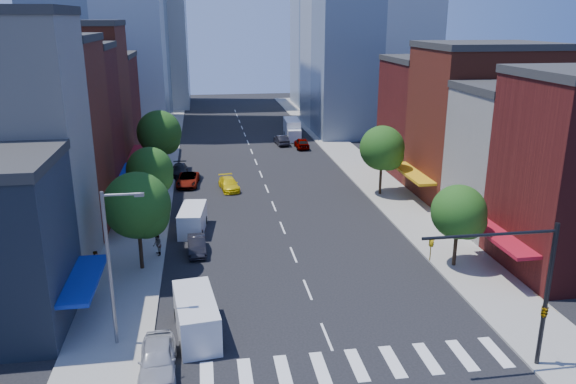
# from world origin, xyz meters

# --- Properties ---
(ground) EXTENTS (220.00, 220.00, 0.00)m
(ground) POSITION_xyz_m (0.00, 0.00, 0.00)
(ground) COLOR black
(ground) RESTS_ON ground
(sidewalk_left) EXTENTS (5.00, 120.00, 0.15)m
(sidewalk_left) POSITION_xyz_m (-12.50, 40.00, 0.07)
(sidewalk_left) COLOR gray
(sidewalk_left) RESTS_ON ground
(sidewalk_right) EXTENTS (5.00, 120.00, 0.15)m
(sidewalk_right) POSITION_xyz_m (12.50, 40.00, 0.07)
(sidewalk_right) COLOR gray
(sidewalk_right) RESTS_ON ground
(crosswalk) EXTENTS (19.00, 3.00, 0.01)m
(crosswalk) POSITION_xyz_m (0.00, -3.00, 0.01)
(crosswalk) COLOR silver
(crosswalk) RESTS_ON ground
(bldg_left_2) EXTENTS (12.00, 9.00, 16.00)m
(bldg_left_2) POSITION_xyz_m (-21.00, 20.50, 8.00)
(bldg_left_2) COLOR maroon
(bldg_left_2) RESTS_ON ground
(bldg_left_3) EXTENTS (12.00, 8.00, 15.00)m
(bldg_left_3) POSITION_xyz_m (-21.00, 29.00, 7.50)
(bldg_left_3) COLOR #4D1313
(bldg_left_3) RESTS_ON ground
(bldg_left_4) EXTENTS (12.00, 9.00, 17.00)m
(bldg_left_4) POSITION_xyz_m (-21.00, 37.50, 8.50)
(bldg_left_4) COLOR maroon
(bldg_left_4) RESTS_ON ground
(bldg_left_5) EXTENTS (12.00, 10.00, 13.00)m
(bldg_left_5) POSITION_xyz_m (-21.00, 47.00, 6.50)
(bldg_left_5) COLOR #4D1313
(bldg_left_5) RESTS_ON ground
(bldg_right_1) EXTENTS (12.00, 8.00, 12.00)m
(bldg_right_1) POSITION_xyz_m (21.00, 15.00, 6.00)
(bldg_right_1) COLOR #BBB6AD
(bldg_right_1) RESTS_ON ground
(bldg_right_2) EXTENTS (12.00, 10.00, 15.00)m
(bldg_right_2) POSITION_xyz_m (21.00, 24.00, 7.50)
(bldg_right_2) COLOR maroon
(bldg_right_2) RESTS_ON ground
(bldg_right_3) EXTENTS (12.00, 10.00, 13.00)m
(bldg_right_3) POSITION_xyz_m (21.00, 34.00, 6.50)
(bldg_right_3) COLOR #4D1313
(bldg_right_3) RESTS_ON ground
(traffic_signal) EXTENTS (7.24, 2.24, 8.00)m
(traffic_signal) POSITION_xyz_m (9.94, -4.50, 4.16)
(traffic_signal) COLOR black
(traffic_signal) RESTS_ON sidewalk_right
(streetlight) EXTENTS (2.25, 0.25, 9.00)m
(streetlight) POSITION_xyz_m (-11.81, 1.00, 5.28)
(streetlight) COLOR slate
(streetlight) RESTS_ON sidewalk_left
(tree_left_near) EXTENTS (4.80, 4.80, 7.30)m
(tree_left_near) POSITION_xyz_m (-11.35, 10.92, 4.87)
(tree_left_near) COLOR black
(tree_left_near) RESTS_ON sidewalk_left
(tree_left_mid) EXTENTS (4.20, 4.20, 6.65)m
(tree_left_mid) POSITION_xyz_m (-11.35, 21.92, 4.53)
(tree_left_mid) COLOR black
(tree_left_mid) RESTS_ON sidewalk_left
(tree_left_far) EXTENTS (5.00, 5.00, 7.75)m
(tree_left_far) POSITION_xyz_m (-11.35, 35.92, 5.20)
(tree_left_far) COLOR black
(tree_left_far) RESTS_ON sidewalk_left
(tree_right_near) EXTENTS (4.00, 4.00, 6.20)m
(tree_right_near) POSITION_xyz_m (11.65, 7.92, 4.19)
(tree_right_near) COLOR black
(tree_right_near) RESTS_ON sidewalk_right
(tree_right_far) EXTENTS (4.60, 4.60, 7.20)m
(tree_right_far) POSITION_xyz_m (11.65, 25.92, 4.86)
(tree_right_far) COLOR black
(tree_right_far) RESTS_ON sidewalk_right
(parked_car_front) EXTENTS (2.03, 4.77, 1.61)m
(parked_car_front) POSITION_xyz_m (-9.50, -2.00, 0.80)
(parked_car_front) COLOR #A5A5A9
(parked_car_front) RESTS_ON ground
(parked_car_second) EXTENTS (1.53, 3.98, 1.30)m
(parked_car_second) POSITION_xyz_m (-7.50, 13.56, 0.65)
(parked_car_second) COLOR black
(parked_car_second) RESTS_ON ground
(parked_car_third) EXTENTS (2.66, 5.05, 1.35)m
(parked_car_third) POSITION_xyz_m (-8.49, 32.61, 0.68)
(parked_car_third) COLOR #999999
(parked_car_third) RESTS_ON ground
(parked_car_rear) EXTENTS (1.88, 4.50, 1.30)m
(parked_car_rear) POSITION_xyz_m (-9.50, 36.93, 0.65)
(parked_car_rear) COLOR black
(parked_car_rear) RESTS_ON ground
(cargo_van_near) EXTENTS (2.85, 5.75, 2.36)m
(cargo_van_near) POSITION_xyz_m (-7.48, 1.29, 1.17)
(cargo_van_near) COLOR silver
(cargo_van_near) RESTS_ON ground
(cargo_van_far) EXTENTS (2.58, 5.19, 2.13)m
(cargo_van_far) POSITION_xyz_m (-7.86, 18.34, 1.05)
(cargo_van_far) COLOR white
(cargo_van_far) RESTS_ON ground
(taxi) EXTENTS (2.38, 4.64, 1.29)m
(taxi) POSITION_xyz_m (-4.08, 30.30, 0.64)
(taxi) COLOR yellow
(taxi) RESTS_ON ground
(traffic_car_oncoming) EXTENTS (1.87, 4.44, 1.43)m
(traffic_car_oncoming) POSITION_xyz_m (4.72, 51.70, 0.71)
(traffic_car_oncoming) COLOR black
(traffic_car_oncoming) RESTS_ON ground
(traffic_car_far) EXTENTS (1.85, 4.46, 1.51)m
(traffic_car_far) POSITION_xyz_m (7.25, 48.95, 0.75)
(traffic_car_far) COLOR #999999
(traffic_car_far) RESTS_ON ground
(box_truck) EXTENTS (2.53, 7.24, 2.87)m
(box_truck) POSITION_xyz_m (7.02, 55.97, 1.36)
(box_truck) COLOR silver
(box_truck) RESTS_ON ground
(pedestrian_near) EXTENTS (0.58, 0.77, 1.89)m
(pedestrian_near) POSITION_xyz_m (-14.50, 10.21, 1.10)
(pedestrian_near) COLOR #999999
(pedestrian_near) RESTS_ON sidewalk_left
(pedestrian_far) EXTENTS (0.83, 0.96, 1.70)m
(pedestrian_far) POSITION_xyz_m (-10.50, 13.21, 1.00)
(pedestrian_far) COLOR #999999
(pedestrian_far) RESTS_ON sidewalk_left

